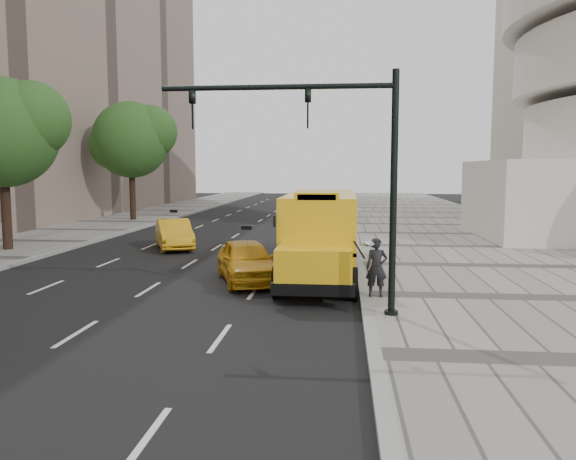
# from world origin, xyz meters

# --- Properties ---
(ground) EXTENTS (140.00, 140.00, 0.00)m
(ground) POSITION_xyz_m (0.00, 0.00, 0.00)
(ground) COLOR black
(ground) RESTS_ON ground
(sidewalk_museum) EXTENTS (12.00, 140.00, 0.15)m
(sidewalk_museum) POSITION_xyz_m (12.00, 0.00, 0.07)
(sidewalk_museum) COLOR gray
(sidewalk_museum) RESTS_ON ground
(curb_museum) EXTENTS (0.30, 140.00, 0.15)m
(curb_museum) POSITION_xyz_m (6.00, 0.00, 0.07)
(curb_museum) COLOR gray
(curb_museum) RESTS_ON ground
(curb_far) EXTENTS (0.30, 140.00, 0.15)m
(curb_far) POSITION_xyz_m (-8.00, 0.00, 0.07)
(curb_far) COLOR gray
(curb_far) RESTS_ON ground
(tree_b) EXTENTS (5.76, 5.12, 8.19)m
(tree_b) POSITION_xyz_m (-10.40, 2.45, 5.67)
(tree_b) COLOR black
(tree_b) RESTS_ON ground
(tree_c) EXTENTS (6.38, 5.67, 8.95)m
(tree_c) POSITION_xyz_m (-10.39, 18.47, 6.17)
(tree_c) COLOR black
(tree_c) RESTS_ON ground
(school_bus) EXTENTS (2.96, 11.56, 3.19)m
(school_bus) POSITION_xyz_m (4.50, -0.95, 1.76)
(school_bus) COLOR gold
(school_bus) RESTS_ON ground
(taxi_near) EXTENTS (3.07, 4.67, 1.48)m
(taxi_near) POSITION_xyz_m (2.00, -3.43, 0.74)
(taxi_near) COLOR gold
(taxi_near) RESTS_ON ground
(taxi_far) EXTENTS (3.13, 4.63, 1.44)m
(taxi_far) POSITION_xyz_m (-3.01, 4.43, 0.72)
(taxi_far) COLOR gold
(taxi_far) RESTS_ON ground
(pedestrian) EXTENTS (0.65, 0.44, 1.75)m
(pedestrian) POSITION_xyz_m (6.33, -5.96, 1.02)
(pedestrian) COLOR black
(pedestrian) RESTS_ON sidewalk_museum
(traffic_signal) EXTENTS (6.18, 0.36, 6.40)m
(traffic_signal) POSITION_xyz_m (5.19, -8.00, 4.09)
(traffic_signal) COLOR black
(traffic_signal) RESTS_ON ground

